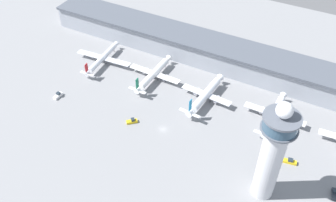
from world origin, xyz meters
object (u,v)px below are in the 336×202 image
object	(u,v)px
airplane_gate_delta	(274,114)
service_truck_baggage	(132,121)
airplane_gate_bravo	(154,74)
airplane_gate_charlie	(206,95)
service_truck_fuel	(289,161)
service_truck_water	(335,194)
control_tower	(273,151)
service_truck_catering	(58,96)
airplane_gate_alpha	(103,58)

from	to	relation	value
airplane_gate_delta	service_truck_baggage	xyz separation A→B (m)	(-69.21, -38.92, -3.69)
airplane_gate_bravo	airplane_gate_charlie	distance (m)	37.28
service_truck_fuel	service_truck_water	size ratio (longest dim) A/B	1.26
control_tower	airplane_gate_delta	distance (m)	55.11
control_tower	service_truck_baggage	bearing A→B (deg)	172.75
control_tower	airplane_gate_bravo	bearing A→B (deg)	150.19
service_truck_catering	control_tower	bearing A→B (deg)	-3.32
airplane_gate_bravo	service_truck_catering	distance (m)	59.88
service_truck_water	airplane_gate_alpha	bearing A→B (deg)	167.58
control_tower	service_truck_baggage	size ratio (longest dim) A/B	9.28
airplane_gate_charlie	service_truck_water	bearing A→B (deg)	-21.77
airplane_gate_alpha	airplane_gate_charlie	bearing A→B (deg)	-1.79
control_tower	airplane_gate_bravo	size ratio (longest dim) A/B	1.41
control_tower	airplane_gate_bravo	world-z (taller)	control_tower
airplane_gate_bravo	service_truck_fuel	size ratio (longest dim) A/B	4.71
airplane_gate_bravo	airplane_gate_delta	size ratio (longest dim) A/B	1.06
airplane_gate_bravo	airplane_gate_delta	xyz separation A→B (m)	(77.43, -0.52, 0.21)
airplane_gate_charlie	airplane_gate_delta	bearing A→B (deg)	4.28
service_truck_baggage	airplane_gate_charlie	bearing A→B (deg)	51.19
control_tower	service_truck_baggage	xyz separation A→B (m)	(-77.92, 9.92, -27.70)
airplane_gate_bravo	service_truck_fuel	world-z (taller)	airplane_gate_bravo
airplane_gate_bravo	airplane_gate_alpha	bearing A→B (deg)	-178.26
airplane_gate_charlie	airplane_gate_delta	xyz separation A→B (m)	(40.32, 3.01, -0.14)
airplane_gate_delta	service_truck_water	xyz separation A→B (m)	(39.49, -34.88, -3.70)
airplane_gate_alpha	service_truck_water	xyz separation A→B (m)	(155.40, -34.23, -3.37)
service_truck_baggage	service_truck_water	bearing A→B (deg)	2.13
airplane_gate_bravo	service_truck_catering	bearing A→B (deg)	-135.53
control_tower	airplane_gate_bravo	xyz separation A→B (m)	(-86.15, 49.36, -24.22)
airplane_gate_alpha	service_truck_water	distance (m)	159.16
airplane_gate_alpha	airplane_gate_charlie	distance (m)	75.63
control_tower	airplane_gate_alpha	bearing A→B (deg)	158.86
service_truck_baggage	service_truck_water	world-z (taller)	service_truck_baggage
control_tower	service_truck_fuel	world-z (taller)	control_tower
airplane_gate_bravo	service_truck_catering	xyz separation A→B (m)	(-42.66, -41.88, -3.41)
airplane_gate_bravo	airplane_gate_delta	distance (m)	77.43
service_truck_catering	service_truck_water	bearing A→B (deg)	2.32
airplane_gate_delta	service_truck_fuel	bearing A→B (deg)	-59.03
airplane_gate_bravo	airplane_gate_delta	bearing A→B (deg)	-0.38
airplane_gate_charlie	service_truck_baggage	world-z (taller)	airplane_gate_charlie
service_truck_baggage	service_truck_water	distance (m)	108.77
airplane_gate_alpha	service_truck_fuel	world-z (taller)	airplane_gate_alpha
airplane_gate_delta	service_truck_fuel	world-z (taller)	airplane_gate_delta
control_tower	airplane_gate_delta	xyz separation A→B (m)	(-8.72, 48.84, -24.01)
service_truck_catering	service_truck_water	size ratio (longest dim) A/B	0.95
airplane_gate_alpha	service_truck_baggage	xyz separation A→B (m)	(46.70, -38.27, -3.36)
airplane_gate_bravo	service_truck_fuel	distance (m)	96.70
airplane_gate_alpha	airplane_gate_bravo	distance (m)	38.49
service_truck_catering	service_truck_fuel	size ratio (longest dim) A/B	0.76
service_truck_catering	service_truck_fuel	bearing A→B (deg)	6.51
service_truck_catering	service_truck_fuel	world-z (taller)	service_truck_catering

